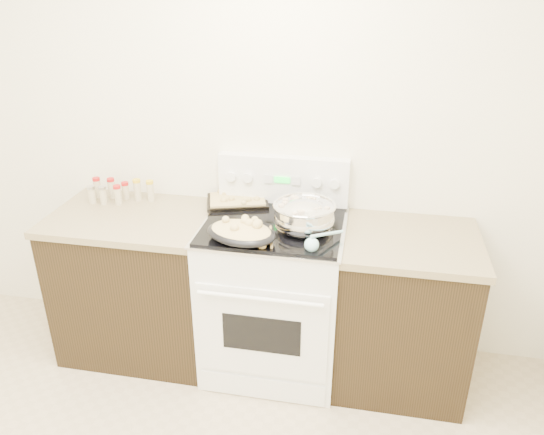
# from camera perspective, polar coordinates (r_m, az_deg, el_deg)

# --- Properties ---
(room_shell) EXTENTS (4.10, 3.60, 2.75)m
(room_shell) POSITION_cam_1_polar(r_m,az_deg,el_deg) (1.48, -24.14, 3.52)
(room_shell) COLOR white
(room_shell) RESTS_ON ground
(counter_left) EXTENTS (0.93, 0.67, 0.92)m
(counter_left) POSITION_cam_1_polar(r_m,az_deg,el_deg) (3.35, -13.96, -6.76)
(counter_left) COLOR black
(counter_left) RESTS_ON ground
(counter_right) EXTENTS (0.73, 0.67, 0.92)m
(counter_right) POSITION_cam_1_polar(r_m,az_deg,el_deg) (3.09, 13.81, -9.69)
(counter_right) COLOR black
(counter_right) RESTS_ON ground
(kitchen_range) EXTENTS (0.78, 0.73, 1.22)m
(kitchen_range) POSITION_cam_1_polar(r_m,az_deg,el_deg) (3.10, 0.19, -8.13)
(kitchen_range) COLOR white
(kitchen_range) RESTS_ON ground
(mixing_bowl) EXTENTS (0.39, 0.39, 0.19)m
(mixing_bowl) POSITION_cam_1_polar(r_m,az_deg,el_deg) (2.78, 3.48, 0.11)
(mixing_bowl) COLOR silver
(mixing_bowl) RESTS_ON kitchen_range
(roasting_pan) EXTENTS (0.43, 0.35, 0.11)m
(roasting_pan) POSITION_cam_1_polar(r_m,az_deg,el_deg) (2.68, -3.30, -1.53)
(roasting_pan) COLOR black
(roasting_pan) RESTS_ON kitchen_range
(baking_sheet) EXTENTS (0.41, 0.34, 0.06)m
(baking_sheet) POSITION_cam_1_polar(r_m,az_deg,el_deg) (3.12, -3.72, 1.89)
(baking_sheet) COLOR black
(baking_sheet) RESTS_ON kitchen_range
(wooden_spoon) EXTENTS (0.08, 0.24, 0.04)m
(wooden_spoon) POSITION_cam_1_polar(r_m,az_deg,el_deg) (2.65, -0.72, -2.68)
(wooden_spoon) COLOR tan
(wooden_spoon) RESTS_ON kitchen_range
(blue_ladle) EXTENTS (0.18, 0.22, 0.09)m
(blue_ladle) POSITION_cam_1_polar(r_m,az_deg,el_deg) (2.61, 4.52, -2.78)
(blue_ladle) COLOR #9EDEEC
(blue_ladle) RESTS_ON kitchen_range
(spice_jars) EXTENTS (0.39, 0.15, 0.13)m
(spice_jars) POSITION_cam_1_polar(r_m,az_deg,el_deg) (3.32, -16.29, 2.75)
(spice_jars) COLOR #BFB28C
(spice_jars) RESTS_ON counter_left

